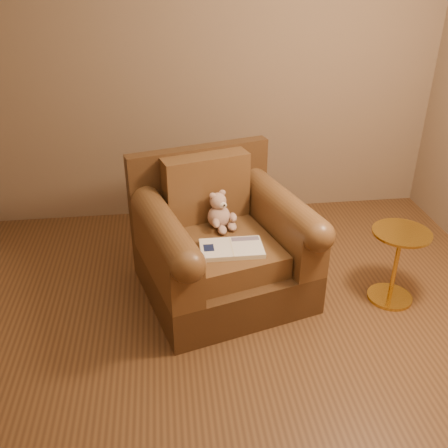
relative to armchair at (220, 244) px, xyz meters
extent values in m
plane|color=brown|center=(0.06, -0.73, -0.37)|extent=(4.00, 4.00, 0.00)
cube|color=#7C644C|center=(0.06, 1.27, 0.98)|extent=(4.00, 0.02, 2.70)
cube|color=#462C17|center=(0.01, -0.04, -0.22)|extent=(1.29, 1.25, 0.30)
cube|color=#462C17|center=(-0.11, 0.39, 0.26)|extent=(1.04, 0.39, 0.65)
cube|color=brown|center=(0.03, -0.10, 0.01)|extent=(0.79, 0.88, 0.16)
cube|color=brown|center=(-0.07, 0.25, 0.32)|extent=(0.63, 0.33, 0.47)
cube|color=brown|center=(-0.38, -0.21, 0.10)|extent=(0.45, 0.92, 0.34)
cube|color=brown|center=(0.43, 0.02, 0.10)|extent=(0.45, 0.92, 0.34)
cylinder|color=brown|center=(-0.38, -0.21, 0.27)|extent=(0.45, 0.92, 0.21)
cylinder|color=brown|center=(0.43, 0.02, 0.27)|extent=(0.45, 0.92, 0.21)
ellipsoid|color=tan|center=(0.00, 0.11, 0.16)|extent=(0.16, 0.14, 0.17)
sphere|color=tan|center=(0.00, 0.11, 0.28)|extent=(0.12, 0.12, 0.12)
ellipsoid|color=tan|center=(-0.04, 0.10, 0.33)|extent=(0.05, 0.03, 0.05)
ellipsoid|color=tan|center=(0.03, 0.14, 0.33)|extent=(0.05, 0.03, 0.05)
ellipsoid|color=beige|center=(0.02, 0.07, 0.27)|extent=(0.06, 0.04, 0.05)
sphere|color=black|center=(0.03, 0.05, 0.28)|extent=(0.02, 0.02, 0.02)
ellipsoid|color=tan|center=(-0.03, 0.01, 0.16)|extent=(0.05, 0.10, 0.05)
ellipsoid|color=tan|center=(0.10, 0.08, 0.16)|extent=(0.05, 0.10, 0.05)
ellipsoid|color=tan|center=(0.01, 0.00, 0.11)|extent=(0.06, 0.10, 0.05)
ellipsoid|color=tan|center=(0.09, 0.04, 0.11)|extent=(0.06, 0.10, 0.05)
cube|color=beige|center=(0.04, -0.23, 0.10)|extent=(0.41, 0.25, 0.03)
cube|color=white|center=(-0.06, -0.23, 0.12)|extent=(0.20, 0.25, 0.00)
cube|color=white|center=(0.15, -0.23, 0.12)|extent=(0.20, 0.25, 0.00)
cube|color=beige|center=(0.04, -0.23, 0.12)|extent=(0.01, 0.25, 0.00)
cube|color=#0F1638|center=(-0.10, -0.23, 0.12)|extent=(0.07, 0.09, 0.00)
cube|color=slate|center=(0.15, -0.15, 0.12)|extent=(0.18, 0.05, 0.00)
cylinder|color=gold|center=(1.17, -0.28, -0.36)|extent=(0.31, 0.31, 0.02)
cylinder|color=gold|center=(1.17, -0.28, -0.10)|extent=(0.03, 0.03, 0.50)
cylinder|color=gold|center=(1.17, -0.28, 0.17)|extent=(0.39, 0.39, 0.02)
cylinder|color=gold|center=(1.17, -0.28, 0.15)|extent=(0.03, 0.03, 0.02)
camera|label=1|loc=(-0.35, -2.96, 1.79)|focal=40.00mm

